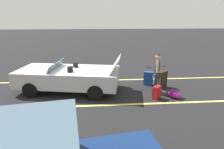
% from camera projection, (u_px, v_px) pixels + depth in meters
% --- Properties ---
extents(ground_plane, '(80.00, 80.00, 0.00)m').
position_uv_depth(ground_plane, '(70.00, 90.00, 7.92)').
color(ground_plane, black).
extents(lot_line_near, '(18.00, 0.12, 0.01)m').
position_uv_depth(lot_line_near, '(73.00, 81.00, 9.06)').
color(lot_line_near, '#EAE066').
rests_on(lot_line_near, ground_plane).
extents(lot_line_mid, '(18.00, 0.12, 0.01)m').
position_uv_depth(lot_line_mid, '(64.00, 107.00, 6.49)').
color(lot_line_mid, '#EAE066').
rests_on(lot_line_mid, ground_plane).
extents(convertible_car, '(4.44, 2.48, 1.50)m').
position_uv_depth(convertible_car, '(64.00, 77.00, 7.76)').
color(convertible_car, silver).
rests_on(convertible_car, ground_plane).
extents(suitcase_large_black, '(0.55, 0.51, 0.99)m').
position_uv_depth(suitcase_large_black, '(161.00, 79.00, 8.16)').
color(suitcase_large_black, '#2D2319').
rests_on(suitcase_large_black, ground_plane).
extents(suitcase_medium_bright, '(0.47, 0.39, 0.85)m').
position_uv_depth(suitcase_medium_bright, '(148.00, 78.00, 8.50)').
color(suitcase_medium_bright, '#1E479E').
rests_on(suitcase_medium_bright, ground_plane).
extents(suitcase_small_carryon, '(0.38, 0.38, 0.85)m').
position_uv_depth(suitcase_small_carryon, '(157.00, 92.00, 7.07)').
color(suitcase_small_carryon, red).
rests_on(suitcase_small_carryon, ground_plane).
extents(duffel_bag, '(0.58, 0.70, 0.34)m').
position_uv_depth(duffel_bag, '(173.00, 94.00, 7.20)').
color(duffel_bag, '#991E8C').
rests_on(duffel_bag, ground_plane).
extents(traveler_person, '(0.30, 0.60, 1.65)m').
position_uv_depth(traveler_person, '(157.00, 71.00, 7.42)').
color(traveler_person, '#1E2338').
rests_on(traveler_person, ground_plane).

